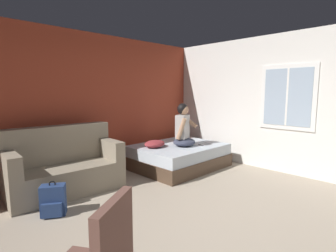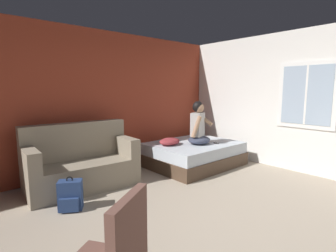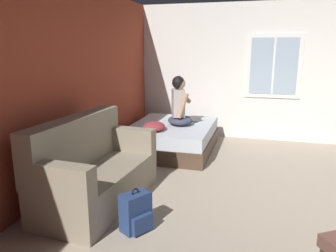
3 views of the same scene
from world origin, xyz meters
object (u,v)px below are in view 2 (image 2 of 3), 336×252
at_px(throw_pillow, 170,141).
at_px(cell_phone, 216,143).
at_px(backpack, 70,196).
at_px(person_seated, 199,127).
at_px(bed, 193,154).
at_px(couch, 81,163).

distance_m(throw_pillow, cell_phone, 0.98).
xyz_separation_m(backpack, throw_pillow, (2.23, 0.53, 0.36)).
bearing_deg(cell_phone, person_seated, -5.14).
relative_size(person_seated, cell_phone, 6.08).
distance_m(bed, person_seated, 0.61).
height_order(couch, person_seated, person_seated).
height_order(throw_pillow, cell_phone, throw_pillow).
height_order(backpack, cell_phone, cell_phone).
distance_m(person_seated, throw_pillow, 0.67).
bearing_deg(bed, couch, 170.88).
height_order(person_seated, backpack, person_seated).
xyz_separation_m(person_seated, throw_pillow, (-0.52, 0.30, -0.29)).
distance_m(person_seated, cell_phone, 0.52).
height_order(bed, backpack, bed).
xyz_separation_m(couch, throw_pillow, (1.77, -0.19, 0.16)).
relative_size(person_seated, throw_pillow, 1.82).
bearing_deg(backpack, couch, 57.41).
xyz_separation_m(bed, person_seated, (0.01, -0.13, 0.60)).
bearing_deg(couch, backpack, -122.59).
relative_size(bed, person_seated, 2.12).
xyz_separation_m(couch, cell_phone, (2.60, -0.72, 0.09)).
relative_size(throw_pillow, cell_phone, 3.33).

